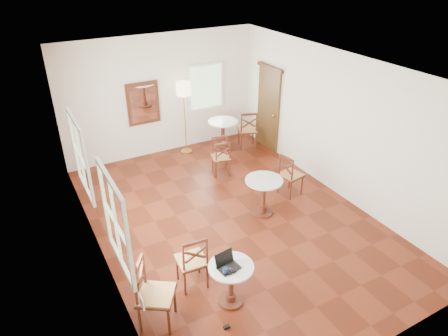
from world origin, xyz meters
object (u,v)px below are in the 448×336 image
object	(u,v)px
cafe_table_back	(223,132)
power_adapter	(227,327)
chair_near_a	(192,261)
chair_near_b	(154,294)
chair_mid_b	(290,175)
mouse	(234,271)
cafe_table_near	(231,280)
floor_lamp	(184,94)
chair_back_b	(221,156)
laptop	(227,264)
chair_back_a	(248,130)
navy_mug	(226,271)
cafe_table_mid	(263,193)
water_glass	(230,272)
chair_mid_a	(221,158)

from	to	relation	value
cafe_table_back	power_adapter	xyz separation A→B (m)	(-2.71, -5.05, -0.49)
chair_near_a	chair_near_b	size ratio (longest dim) A/B	0.91
chair_mid_b	mouse	world-z (taller)	chair_mid_b
cafe_table_near	floor_lamp	world-z (taller)	floor_lamp
chair_back_b	laptop	world-z (taller)	laptop
chair_back_a	laptop	size ratio (longest dim) A/B	3.09
chair_back_b	navy_mug	size ratio (longest dim) A/B	7.40
cafe_table_mid	water_glass	size ratio (longest dim) A/B	7.34
chair_mid_b	floor_lamp	world-z (taller)	floor_lamp
cafe_table_near	power_adapter	world-z (taller)	cafe_table_near
chair_near_a	power_adapter	size ratio (longest dim) A/B	11.45
floor_lamp	water_glass	distance (m)	5.46
cafe_table_mid	chair_mid_b	xyz separation A→B (m)	(0.91, 0.34, -0.01)
cafe_table_mid	chair_near_a	bearing A→B (deg)	-151.62
chair_back_b	floor_lamp	size ratio (longest dim) A/B	0.48
chair_mid_a	floor_lamp	distance (m)	1.89
power_adapter	chair_mid_b	bearing A→B (deg)	40.00
chair_near_a	laptop	world-z (taller)	chair_near_a
floor_lamp	power_adapter	distance (m)	5.91
floor_lamp	laptop	distance (m)	5.29
chair_mid_b	navy_mug	world-z (taller)	chair_mid_b
floor_lamp	power_adapter	bearing A→B (deg)	-108.52
cafe_table_near	water_glass	bearing A→B (deg)	-123.62
chair_mid_b	floor_lamp	xyz separation A→B (m)	(-1.11, 2.96, 1.11)
chair_mid_b	chair_near_a	bearing A→B (deg)	105.48
chair_back_a	water_glass	distance (m)	5.58
cafe_table_mid	laptop	bearing A→B (deg)	-136.36
power_adapter	water_glass	bearing A→B (deg)	52.22
navy_mug	cafe_table_back	bearing A→B (deg)	61.69
cafe_table_mid	chair_back_a	distance (m)	3.05
cafe_table_back	power_adapter	bearing A→B (deg)	-118.21
water_glass	chair_mid_b	bearing A→B (deg)	38.87
chair_near_b	navy_mug	size ratio (longest dim) A/B	8.91
chair_back_b	mouse	xyz separation A→B (m)	(-1.80, -3.71, 0.28)
chair_near_a	water_glass	size ratio (longest dim) A/B	9.25
chair_near_b	power_adapter	world-z (taller)	chair_near_b
laptop	water_glass	size ratio (longest dim) A/B	3.15
cafe_table_near	cafe_table_back	distance (m)	5.24
water_glass	cafe_table_mid	bearing A→B (deg)	45.72
chair_back_b	cafe_table_near	bearing A→B (deg)	-97.94
chair_back_a	power_adapter	size ratio (longest dim) A/B	12.04
chair_back_a	water_glass	world-z (taller)	chair_back_a
chair_back_b	chair_mid_a	bearing A→B (deg)	-83.90
chair_back_b	laptop	bearing A→B (deg)	-98.83
cafe_table_mid	chair_back_a	xyz separation A→B (m)	(1.33, 2.74, 0.03)
laptop	water_glass	world-z (taller)	laptop
laptop	mouse	world-z (taller)	laptop
navy_mug	chair_back_b	bearing A→B (deg)	62.55
chair_near_b	chair_near_a	bearing A→B (deg)	-28.04
cafe_table_mid	laptop	distance (m)	2.46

